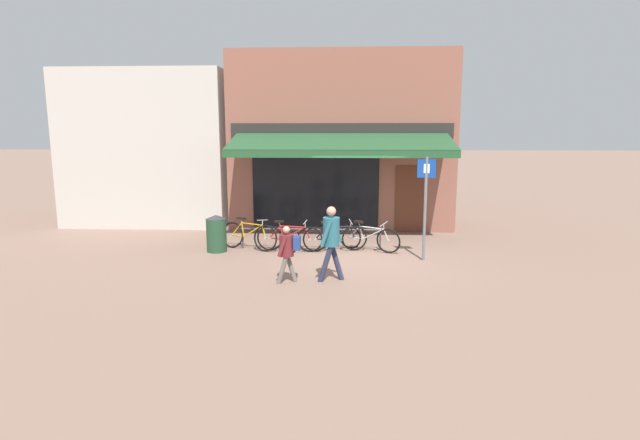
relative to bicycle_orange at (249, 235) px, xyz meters
The scene contains 12 objects.
ground_plane 3.03m from the bicycle_orange, 10.36° to the right, with size 160.00×160.00×0.00m, color #846656.
shop_front 5.34m from the bicycle_orange, 58.89° to the left, with size 7.24×4.95×5.67m.
neighbour_building 6.54m from the bicycle_orange, 131.88° to the left, with size 5.50×4.00×5.16m.
bike_rack_rail 1.69m from the bicycle_orange, ahead, with size 3.83×0.04×0.57m.
bicycle_orange is the anchor object (origin of this frame).
bicycle_red 1.15m from the bicycle_orange, ahead, with size 1.78×0.52×0.83m.
bicycle_black 2.34m from the bicycle_orange, ahead, with size 1.73×0.52×0.84m.
bicycle_silver 3.23m from the bicycle_orange, ahead, with size 1.65×0.90×0.82m.
pedestrian_adult 3.68m from the bicycle_orange, 50.24° to the right, with size 0.57×0.55×1.62m.
pedestrian_child 3.33m from the bicycle_orange, 64.47° to the right, with size 0.51×0.48×1.22m.
litter_bin 0.86m from the bicycle_orange, 160.01° to the right, with size 0.54×0.54×0.99m.
parking_sign 4.80m from the bicycle_orange, 11.70° to the right, with size 0.44×0.07×2.55m.
Camera 1 is at (-0.33, -12.53, 3.12)m, focal length 28.00 mm.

